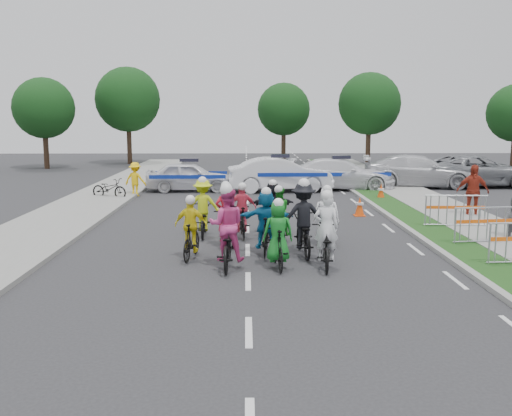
{
  "coord_description": "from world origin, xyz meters",
  "views": [
    {
      "loc": [
        -0.04,
        -12.16,
        3.59
      ],
      "look_at": [
        0.24,
        3.38,
        1.1
      ],
      "focal_mm": 40.0,
      "sensor_mm": 36.0,
      "label": 1
    }
  ],
  "objects_px": {
    "civilian_sedan": "(418,171)",
    "rider_9": "(242,216)",
    "tree_3": "(128,100)",
    "cone_1": "(381,192)",
    "civilian_suv": "(477,171)",
    "police_car_2": "(341,174)",
    "parked_bike": "(109,188)",
    "rider_4": "(303,226)",
    "barrier_2": "(455,212)",
    "tree_0": "(44,108)",
    "rider_6": "(226,225)",
    "rider_7": "(326,222)",
    "rider_1": "(278,241)",
    "rider_2": "(227,237)",
    "spectator_2": "(473,191)",
    "tree_1": "(369,104)",
    "cone_0": "(360,207)",
    "rider_10": "(203,213)",
    "barrier_1": "(487,227)",
    "police_car_0": "(189,176)",
    "marshal_hiviz": "(135,179)",
    "tree_4": "(284,109)",
    "rider_8": "(278,220)",
    "police_car_1": "(280,175)",
    "rider_11": "(273,211)",
    "rider_0": "(326,242)",
    "rider_3": "(191,234)",
    "rider_5": "(266,226)"
  },
  "relations": [
    {
      "from": "civilian_sedan",
      "to": "rider_9",
      "type": "bearing_deg",
      "value": 153.39
    },
    {
      "from": "rider_9",
      "to": "tree_3",
      "type": "distance_m",
      "value": 29.05
    },
    {
      "from": "cone_1",
      "to": "civilian_suv",
      "type": "bearing_deg",
      "value": 37.51
    },
    {
      "from": "police_car_2",
      "to": "parked_bike",
      "type": "bearing_deg",
      "value": 114.69
    },
    {
      "from": "rider_4",
      "to": "cone_1",
      "type": "relative_size",
      "value": 2.91
    },
    {
      "from": "barrier_2",
      "to": "parked_bike",
      "type": "xyz_separation_m",
      "value": [
        -12.81,
        7.21,
        -0.11
      ]
    },
    {
      "from": "rider_9",
      "to": "police_car_2",
      "type": "xyz_separation_m",
      "value": [
        4.85,
        11.46,
        0.12
      ]
    },
    {
      "from": "police_car_2",
      "to": "tree_0",
      "type": "relative_size",
      "value": 0.84
    },
    {
      "from": "rider_6",
      "to": "rider_7",
      "type": "height_order",
      "value": "rider_6"
    },
    {
      "from": "civilian_sedan",
      "to": "rider_1",
      "type": "bearing_deg",
      "value": 162.42
    },
    {
      "from": "rider_2",
      "to": "spectator_2",
      "type": "relative_size",
      "value": 1.07
    },
    {
      "from": "tree_1",
      "to": "rider_7",
      "type": "bearing_deg",
      "value": -104.4
    },
    {
      "from": "cone_0",
      "to": "parked_bike",
      "type": "xyz_separation_m",
      "value": [
        -10.23,
        4.64,
        0.11
      ]
    },
    {
      "from": "rider_10",
      "to": "civilian_suv",
      "type": "relative_size",
      "value": 0.31
    },
    {
      "from": "cone_0",
      "to": "parked_bike",
      "type": "height_order",
      "value": "parked_bike"
    },
    {
      "from": "rider_2",
      "to": "barrier_1",
      "type": "bearing_deg",
      "value": -162.08
    },
    {
      "from": "police_car_0",
      "to": "marshal_hiviz",
      "type": "xyz_separation_m",
      "value": [
        -2.29,
        -1.78,
        0.05
      ]
    },
    {
      "from": "tree_4",
      "to": "rider_10",
      "type": "bearing_deg",
      "value": -98.47
    },
    {
      "from": "rider_10",
      "to": "police_car_2",
      "type": "relative_size",
      "value": 0.35
    },
    {
      "from": "cone_1",
      "to": "tree_0",
      "type": "distance_m",
      "value": 25.49
    },
    {
      "from": "cone_1",
      "to": "rider_8",
      "type": "bearing_deg",
      "value": -120.72
    },
    {
      "from": "tree_1",
      "to": "tree_0",
      "type": "bearing_deg",
      "value": -175.03
    },
    {
      "from": "cone_0",
      "to": "tree_4",
      "type": "xyz_separation_m",
      "value": [
        -1.12,
        25.62,
        3.85
      ]
    },
    {
      "from": "rider_10",
      "to": "police_car_1",
      "type": "xyz_separation_m",
      "value": [
        2.95,
        10.52,
        0.11
      ]
    },
    {
      "from": "police_car_1",
      "to": "barrier_1",
      "type": "bearing_deg",
      "value": -162.57
    },
    {
      "from": "rider_11",
      "to": "civilian_sedan",
      "type": "xyz_separation_m",
      "value": [
        8.07,
        11.85,
        0.1
      ]
    },
    {
      "from": "police_car_0",
      "to": "parked_bike",
      "type": "relative_size",
      "value": 2.46
    },
    {
      "from": "rider_0",
      "to": "barrier_2",
      "type": "height_order",
      "value": "rider_0"
    },
    {
      "from": "rider_11",
      "to": "police_car_0",
      "type": "relative_size",
      "value": 0.4
    },
    {
      "from": "rider_4",
      "to": "police_car_1",
      "type": "xyz_separation_m",
      "value": [
        0.16,
        12.94,
        0.04
      ]
    },
    {
      "from": "police_car_1",
      "to": "barrier_2",
      "type": "relative_size",
      "value": 2.5
    },
    {
      "from": "barrier_2",
      "to": "marshal_hiviz",
      "type": "bearing_deg",
      "value": 145.88
    },
    {
      "from": "rider_1",
      "to": "tree_3",
      "type": "relative_size",
      "value": 0.23
    },
    {
      "from": "rider_3",
      "to": "parked_bike",
      "type": "bearing_deg",
      "value": -58.18
    },
    {
      "from": "rider_5",
      "to": "cone_0",
      "type": "bearing_deg",
      "value": -117.23
    },
    {
      "from": "police_car_2",
      "to": "rider_10",
      "type": "bearing_deg",
      "value": 160.47
    },
    {
      "from": "marshal_hiviz",
      "to": "rider_3",
      "type": "bearing_deg",
      "value": 121.53
    },
    {
      "from": "marshal_hiviz",
      "to": "rider_9",
      "type": "bearing_deg",
      "value": 132.63
    },
    {
      "from": "rider_5",
      "to": "rider_7",
      "type": "relative_size",
      "value": 1.04
    },
    {
      "from": "rider_4",
      "to": "rider_11",
      "type": "bearing_deg",
      "value": -79.24
    },
    {
      "from": "cone_0",
      "to": "rider_0",
      "type": "bearing_deg",
      "value": -107.35
    },
    {
      "from": "rider_9",
      "to": "civilian_sedan",
      "type": "distance_m",
      "value": 15.24
    },
    {
      "from": "rider_6",
      "to": "rider_11",
      "type": "xyz_separation_m",
      "value": [
        1.37,
        1.76,
        0.11
      ]
    },
    {
      "from": "rider_2",
      "to": "tree_3",
      "type": "relative_size",
      "value": 0.28
    },
    {
      "from": "rider_1",
      "to": "tree_0",
      "type": "distance_m",
      "value": 30.86
    },
    {
      "from": "barrier_2",
      "to": "tree_1",
      "type": "bearing_deg",
      "value": 84.57
    },
    {
      "from": "rider_2",
      "to": "rider_11",
      "type": "xyz_separation_m",
      "value": [
        1.28,
        3.92,
        -0.03
      ]
    },
    {
      "from": "barrier_2",
      "to": "cone_0",
      "type": "height_order",
      "value": "barrier_2"
    },
    {
      "from": "rider_8",
      "to": "rider_9",
      "type": "bearing_deg",
      "value": -35.75
    },
    {
      "from": "rider_1",
      "to": "barrier_2",
      "type": "bearing_deg",
      "value": -146.16
    }
  ]
}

